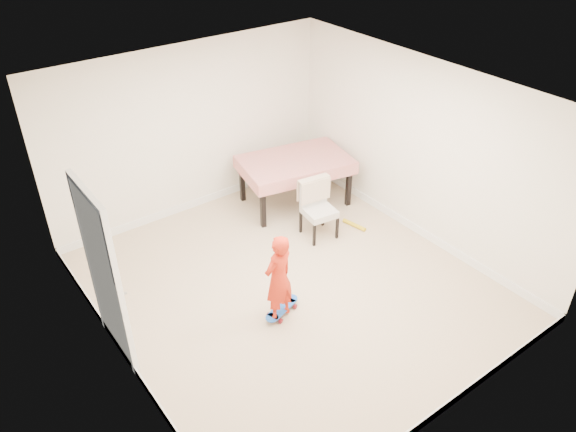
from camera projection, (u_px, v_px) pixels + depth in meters
ground at (291, 286)px, 7.34m from camera, size 5.00×5.00×0.00m
ceiling at (292, 98)px, 5.93m from camera, size 4.50×5.00×0.04m
wall_back at (191, 131)px, 8.30m from camera, size 4.50×0.04×2.60m
wall_front at (459, 319)px, 4.96m from camera, size 4.50×0.04×2.60m
wall_left at (110, 272)px, 5.51m from camera, size 0.04×5.00×2.60m
wall_right at (420, 151)px, 7.74m from camera, size 0.04×5.00×2.60m
door at (104, 278)px, 5.87m from camera, size 0.11×0.94×2.11m
baseboard_back at (198, 202)px, 8.98m from camera, size 4.50×0.02×0.12m
baseboard_front at (440, 411)px, 5.63m from camera, size 4.50×0.02×0.12m
baseboard_left at (129, 360)px, 6.19m from camera, size 0.02×5.00×0.12m
baseboard_right at (410, 225)px, 8.43m from camera, size 0.02×5.00×0.12m
dining_table at (295, 181)px, 8.88m from camera, size 1.83×1.35×0.78m
dining_chair at (319, 210)px, 8.07m from camera, size 0.56×0.62×0.88m
skateboard at (282, 310)px, 6.89m from camera, size 0.61×0.38×0.09m
child at (279, 281)px, 6.52m from camera, size 0.48×0.36×1.17m
foam_toy at (354, 225)px, 8.48m from camera, size 0.14×0.40×0.06m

